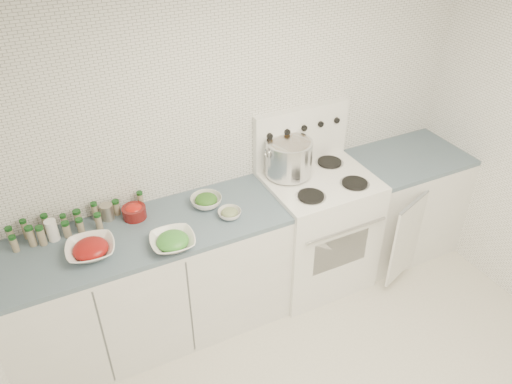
# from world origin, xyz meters

# --- Properties ---
(room_walls) EXTENTS (3.54, 3.04, 2.52)m
(room_walls) POSITION_xyz_m (0.00, 0.00, 1.56)
(room_walls) COLOR white
(room_walls) RESTS_ON ground
(counter_left) EXTENTS (1.85, 0.62, 0.90)m
(counter_left) POSITION_xyz_m (-0.82, 1.19, 0.45)
(counter_left) COLOR white
(counter_left) RESTS_ON ground
(stove) EXTENTS (0.76, 0.70, 1.36)m
(stove) POSITION_xyz_m (0.48, 1.19, 0.50)
(stove) COLOR white
(stove) RESTS_ON ground
(counter_right) EXTENTS (0.89, 0.77, 0.90)m
(counter_right) POSITION_xyz_m (1.30, 1.19, 0.45)
(counter_right) COLOR white
(counter_right) RESTS_ON ground
(stock_pot) EXTENTS (0.35, 0.33, 0.25)m
(stock_pot) POSITION_xyz_m (0.30, 1.33, 1.08)
(stock_pot) COLOR silver
(stock_pot) RESTS_ON stove
(bowl_tomato) EXTENTS (0.32, 0.32, 0.09)m
(bowl_tomato) POSITION_xyz_m (-1.14, 1.12, 0.94)
(bowl_tomato) COLOR white
(bowl_tomato) RESTS_ON counter_left
(bowl_snowpea) EXTENTS (0.30, 0.30, 0.09)m
(bowl_snowpea) POSITION_xyz_m (-0.69, 0.98, 0.94)
(bowl_snowpea) COLOR white
(bowl_snowpea) RESTS_ON counter_left
(bowl_broccoli) EXTENTS (0.22, 0.22, 0.08)m
(bowl_broccoli) POSITION_xyz_m (-0.35, 1.28, 0.94)
(bowl_broccoli) COLOR white
(bowl_broccoli) RESTS_ON counter_left
(bowl_zucchini) EXTENTS (0.16, 0.16, 0.06)m
(bowl_zucchini) POSITION_xyz_m (-0.26, 1.10, 0.93)
(bowl_zucchini) COLOR white
(bowl_zucchini) RESTS_ON counter_left
(bowl_pepper) EXTENTS (0.15, 0.15, 0.09)m
(bowl_pepper) POSITION_xyz_m (-0.82, 1.36, 0.95)
(bowl_pepper) COLOR #5C110F
(bowl_pepper) RESTS_ON counter_left
(salt_canister) EXTENTS (0.09, 0.09, 0.14)m
(salt_canister) POSITION_xyz_m (-1.32, 1.36, 0.97)
(salt_canister) COLOR white
(salt_canister) RESTS_ON counter_left
(tin_can) EXTENTS (0.09, 0.09, 0.11)m
(tin_can) POSITION_xyz_m (-0.98, 1.42, 0.95)
(tin_can) COLOR gray
(tin_can) RESTS_ON counter_left
(spice_cluster) EXTENTS (0.84, 0.15, 0.14)m
(spice_cluster) POSITION_xyz_m (-1.24, 1.40, 0.96)
(spice_cluster) COLOR gray
(spice_cluster) RESTS_ON counter_left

